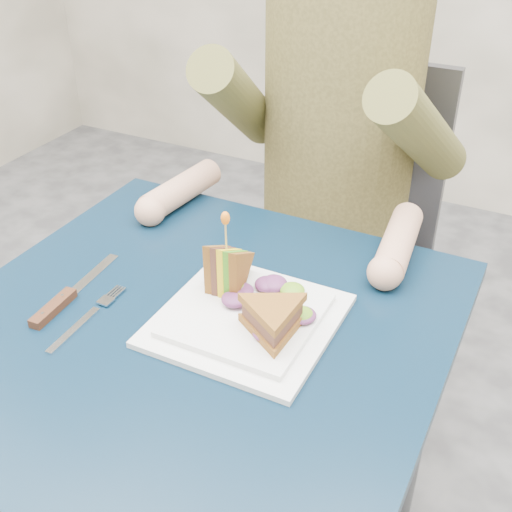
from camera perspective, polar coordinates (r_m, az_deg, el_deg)
The scene contains 12 objects.
table at distance 1.04m, azimuth -5.49°, elevation -9.37°, with size 0.75×0.75×0.73m.
chair at distance 1.64m, azimuth 7.87°, elevation 2.96°, with size 0.42×0.40×0.93m.
diner at distance 1.39m, azimuth 7.41°, elevation 14.37°, with size 0.54×0.59×0.74m.
plate at distance 0.98m, azimuth -0.80°, elevation -5.55°, with size 0.26×0.26×0.02m.
sandwich_flat at distance 0.92m, azimuth 1.52°, elevation -5.61°, with size 0.16×0.16×0.05m.
sandwich_upright at distance 1.01m, azimuth -2.61°, elevation -1.18°, with size 0.08×0.13×0.13m.
fork at distance 1.02m, azimuth -14.93°, elevation -5.45°, with size 0.02×0.18×0.01m.
knife at distance 1.06m, azimuth -16.93°, elevation -3.87°, with size 0.04×0.22×0.02m.
toothpick at distance 0.97m, azimuth -2.70°, elevation 1.94°, with size 0.00×0.00×0.06m, color tan.
toothpick_frill at distance 0.96m, azimuth -2.74°, elevation 3.38°, with size 0.01×0.01×0.02m, color orange.
lettuce_spill at distance 0.97m, azimuth -0.27°, elevation -4.33°, with size 0.15×0.13×0.02m, color #337A14, non-canonical shape.
onion_ring at distance 0.96m, azimuth 0.12°, elevation -4.42°, with size 0.04×0.04×0.01m, color #9E4C7A.
Camera 1 is at (0.43, -0.64, 1.35)m, focal length 45.00 mm.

